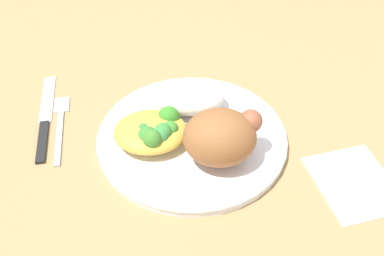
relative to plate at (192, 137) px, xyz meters
name	(u,v)px	position (x,y,z in m)	size (l,w,h in m)	color
ground_plane	(192,141)	(0.00, 0.00, -0.01)	(2.00, 2.00, 0.00)	#A38050
plate	(192,137)	(0.00, 0.00, 0.00)	(0.26, 0.26, 0.01)	white
roasted_chicken	(221,137)	(0.03, -0.05, 0.04)	(0.10, 0.08, 0.07)	#935A30
rice_pile	(189,97)	(0.00, 0.06, 0.03)	(0.10, 0.07, 0.04)	silver
mac_cheese_with_broccoli	(153,131)	(-0.05, -0.01, 0.02)	(0.10, 0.08, 0.04)	gold
fork	(60,124)	(-0.18, 0.04, -0.01)	(0.03, 0.14, 0.01)	#B2B2B7
knife	(44,122)	(-0.21, 0.05, 0.00)	(0.03, 0.19, 0.01)	black
napkin	(355,182)	(0.20, -0.09, -0.01)	(0.09, 0.11, 0.00)	white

